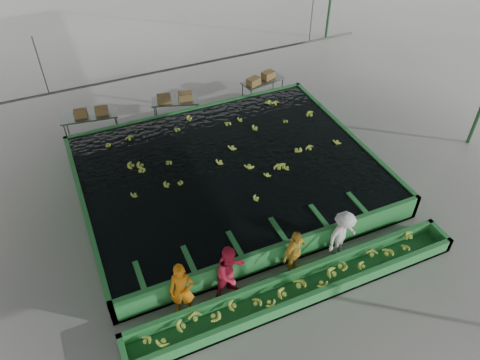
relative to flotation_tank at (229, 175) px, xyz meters
name	(u,v)px	position (x,y,z in m)	size (l,w,h in m)	color
ground	(246,211)	(0.00, -1.50, -0.45)	(80.00, 80.00, 0.00)	slate
shed_roof	(248,78)	(0.00, -1.50, 4.55)	(20.00, 22.00, 0.04)	gray
shed_posts	(247,152)	(0.00, -1.50, 2.05)	(20.00, 22.00, 5.00)	#224B28
flotation_tank	(229,175)	(0.00, 0.00, 0.00)	(10.00, 8.00, 0.90)	#277735
tank_water	(228,166)	(0.00, 0.00, 0.40)	(9.70, 7.70, 0.00)	black
sorting_trough	(299,289)	(0.00, -5.10, -0.20)	(10.00, 1.00, 0.50)	#277735
cableway_rail	(191,65)	(0.00, 3.50, 2.55)	(0.08, 0.08, 14.00)	#59605B
rail_hanger_left	(41,66)	(-5.00, 3.50, 3.55)	(0.04, 0.04, 2.00)	#59605B
rail_hanger_right	(312,17)	(5.00, 3.50, 3.55)	(0.04, 0.04, 2.00)	#59605B
worker_a	(182,290)	(-3.11, -4.30, 0.46)	(0.66, 0.44, 1.81)	#C9670B
worker_b	(231,272)	(-1.73, -4.30, 0.49)	(0.91, 0.71, 1.88)	red
worker_c	(294,253)	(0.23, -4.30, 0.36)	(0.95, 0.40, 1.62)	gold
worker_d	(343,235)	(1.84, -4.30, 0.40)	(1.10, 0.63, 1.70)	silver
packing_table_left	(91,125)	(-3.85, 4.97, 0.04)	(2.16, 0.86, 0.98)	#59605B
packing_table_mid	(176,109)	(-0.37, 4.81, -0.01)	(1.93, 0.77, 0.88)	#59605B
packing_table_right	(262,89)	(3.70, 4.89, -0.02)	(1.90, 0.76, 0.86)	#59605B
box_stack_left	(92,115)	(-3.75, 4.91, 0.53)	(1.30, 0.36, 0.28)	brown
box_stack_mid	(175,101)	(-0.39, 4.78, 0.43)	(1.44, 0.40, 0.31)	brown
box_stack_right	(261,81)	(3.57, 4.83, 0.41)	(1.42, 0.39, 0.31)	brown
floating_bananas	(220,153)	(0.00, 0.80, 0.40)	(8.81, 6.01, 0.12)	#A4C43E
trough_bananas	(300,285)	(0.00, -5.10, -0.05)	(9.30, 0.62, 0.12)	#A4C43E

